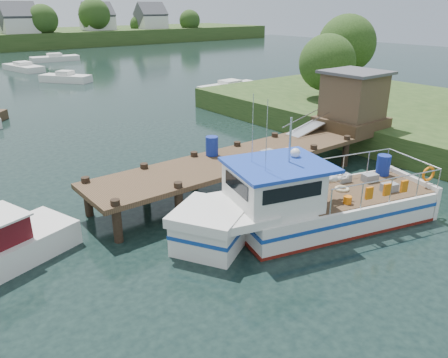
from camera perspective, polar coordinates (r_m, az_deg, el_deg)
ground_plane at (r=19.32m, az=-0.41°, el=-1.61°), size 160.00×160.00×0.00m
near_shore at (r=31.26m, az=26.13°, el=9.21°), size 16.00×30.00×7.76m
dock at (r=22.97m, az=12.62°, el=7.58°), size 16.60×3.00×4.78m
lobster_boat at (r=16.08m, az=10.29°, el=-3.43°), size 10.41×5.24×5.04m
moored_far at (r=71.33m, az=-21.23°, el=14.50°), size 6.89×2.82×1.14m
moored_b at (r=50.89m, az=-19.98°, el=12.31°), size 4.72×5.45×1.20m
moored_c at (r=42.85m, az=0.80°, el=11.94°), size 6.56×2.49×1.02m
moored_d at (r=61.94m, az=-24.74°, el=13.10°), size 3.57×7.03×1.14m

